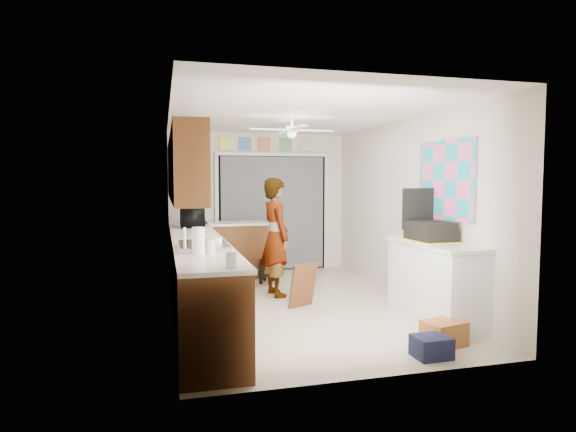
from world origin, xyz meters
TOP-DOWN VIEW (x-y plane):
  - floor at (0.00, 0.00)m, footprint 5.00×5.00m
  - ceiling at (0.00, 0.00)m, footprint 5.00×5.00m
  - wall_back at (0.00, 2.50)m, footprint 3.20×0.00m
  - wall_front at (0.00, -2.50)m, footprint 3.20×0.00m
  - wall_left at (-1.60, 0.00)m, footprint 0.00×5.00m
  - wall_right at (1.60, 0.00)m, footprint 0.00×5.00m
  - left_base_cabinets at (-1.30, 0.00)m, footprint 0.60×4.80m
  - left_countertop at (-1.29, 0.00)m, footprint 0.62×4.80m
  - upper_cabinets at (-1.44, 0.20)m, footprint 0.32×4.00m
  - sink_basin at (-1.29, -1.00)m, footprint 0.50×0.76m
  - faucet at (-1.48, -1.00)m, footprint 0.03×0.03m
  - peninsula_base at (-0.50, 2.00)m, footprint 1.00×0.60m
  - peninsula_top at (-0.50, 2.00)m, footprint 1.04×0.64m
  - back_opening_recess at (0.25, 2.47)m, footprint 2.00×0.06m
  - curtain_panel at (0.25, 2.43)m, footprint 1.90×0.03m
  - door_trim_left at (-0.77, 2.44)m, footprint 0.06×0.04m
  - door_trim_right at (1.27, 2.44)m, footprint 0.06×0.04m
  - door_trim_head at (0.25, 2.44)m, footprint 2.10×0.04m
  - header_frame_0 at (-0.60, 2.47)m, footprint 0.22×0.02m
  - header_frame_1 at (-0.25, 2.47)m, footprint 0.22×0.02m
  - header_frame_2 at (0.10, 2.47)m, footprint 0.22×0.02m
  - header_frame_3 at (0.50, 2.47)m, footprint 0.22×0.02m
  - header_frame_4 at (0.90, 2.47)m, footprint 0.22×0.02m
  - route66_sign at (-0.95, 2.47)m, footprint 0.22×0.02m
  - right_counter_base at (1.35, -1.20)m, footprint 0.50×1.40m
  - right_counter_top at (1.34, -1.20)m, footprint 0.54×1.44m
  - abstract_painting at (1.58, -1.00)m, footprint 0.03×1.15m
  - ceiling_fan at (0.00, 0.20)m, footprint 1.14×1.14m
  - microwave at (-1.26, 1.31)m, footprint 0.36×0.53m
  - cup at (-1.15, -0.96)m, footprint 0.13×0.13m
  - jar_a at (-1.17, -2.25)m, footprint 0.09×0.09m
  - jar_b at (-1.25, -1.40)m, footprint 0.09×0.09m
  - paper_towel_roll at (-1.37, -1.47)m, footprint 0.15×0.15m
  - suitcase at (1.32, -1.12)m, footprint 0.42×0.54m
  - suitcase_rim at (1.32, -1.12)m, footprint 0.46×0.60m
  - suitcase_lid at (1.32, -0.83)m, footprint 0.42×0.05m
  - cardboard_box at (1.00, -1.94)m, footprint 0.45×0.38m
  - navy_crate at (0.70, -2.20)m, footprint 0.33×0.28m
  - cabinet_door_panel at (0.04, -0.21)m, footprint 0.42×0.30m
  - man at (-0.14, 0.54)m, footprint 0.49×0.66m
  - dog at (-0.08, 1.42)m, footprint 0.46×0.63m

SIDE VIEW (x-z plane):
  - floor at x=0.00m, z-range 0.00..0.00m
  - navy_crate at x=0.70m, z-range 0.00..0.20m
  - cardboard_box at x=1.00m, z-range 0.00..0.25m
  - dog at x=-0.08m, z-range 0.00..0.45m
  - cabinet_door_panel at x=0.04m, z-range 0.00..0.58m
  - left_base_cabinets at x=-1.30m, z-range 0.00..0.90m
  - peninsula_base at x=-0.50m, z-range 0.00..0.90m
  - right_counter_base at x=1.35m, z-range 0.00..0.90m
  - man at x=-0.14m, z-range 0.00..1.68m
  - left_countertop at x=-1.29m, z-range 0.90..0.94m
  - peninsula_top at x=-0.50m, z-range 0.90..0.94m
  - right_counter_top at x=1.34m, z-range 0.90..0.94m
  - suitcase_rim at x=1.32m, z-range 0.93..0.95m
  - sink_basin at x=-1.29m, z-range 0.92..0.98m
  - cup at x=-1.15m, z-range 0.94..1.04m
  - jar_a at x=-1.17m, z-range 0.94..1.06m
  - jar_b at x=-1.25m, z-range 0.94..1.07m
  - faucet at x=-1.48m, z-range 0.94..1.16m
  - back_opening_recess at x=0.25m, z-range 0.00..2.10m
  - door_trim_left at x=-0.77m, z-range 0.00..2.10m
  - door_trim_right at x=1.27m, z-range 0.00..2.10m
  - curtain_panel at x=0.25m, z-range 0.03..2.08m
  - suitcase at x=1.32m, z-range 0.94..1.17m
  - paper_towel_roll at x=-1.37m, z-range 0.94..1.20m
  - microwave at x=-1.26m, z-range 0.94..1.23m
  - wall_back at x=0.00m, z-range -0.35..2.85m
  - wall_front at x=0.00m, z-range -0.35..2.85m
  - wall_left at x=-1.60m, z-range -1.25..3.75m
  - wall_right at x=1.60m, z-range -1.25..3.75m
  - suitcase_lid at x=1.32m, z-range 1.05..1.55m
  - abstract_painting at x=1.58m, z-range 1.17..2.12m
  - upper_cabinets at x=-1.44m, z-range 1.40..2.20m
  - door_trim_head at x=0.25m, z-range 2.09..2.15m
  - header_frame_0 at x=-0.60m, z-range 2.19..2.41m
  - header_frame_1 at x=-0.25m, z-range 2.19..2.41m
  - header_frame_2 at x=0.10m, z-range 2.19..2.41m
  - header_frame_3 at x=0.50m, z-range 2.19..2.41m
  - header_frame_4 at x=0.90m, z-range 2.19..2.41m
  - route66_sign at x=-0.95m, z-range 2.17..2.43m
  - ceiling_fan at x=0.00m, z-range 2.20..2.44m
  - ceiling at x=0.00m, z-range 2.50..2.50m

